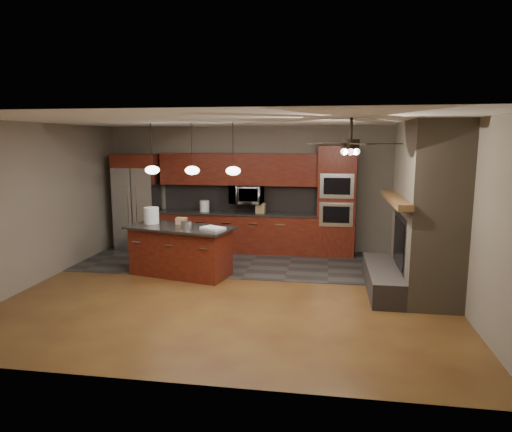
% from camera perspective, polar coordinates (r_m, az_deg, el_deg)
% --- Properties ---
extents(ground, '(7.00, 7.00, 0.00)m').
position_cam_1_polar(ground, '(7.78, -2.71, -9.27)').
color(ground, brown).
rests_on(ground, ground).
extents(ceiling, '(7.00, 6.00, 0.02)m').
position_cam_1_polar(ceiling, '(7.37, -2.89, 11.81)').
color(ceiling, white).
rests_on(ceiling, back_wall).
extents(back_wall, '(7.00, 0.02, 2.80)m').
position_cam_1_polar(back_wall, '(10.38, 0.56, 3.41)').
color(back_wall, slate).
rests_on(back_wall, ground).
extents(right_wall, '(0.02, 6.00, 2.80)m').
position_cam_1_polar(right_wall, '(7.56, 24.15, 0.29)').
color(right_wall, slate).
rests_on(right_wall, ground).
extents(left_wall, '(0.02, 6.00, 2.80)m').
position_cam_1_polar(left_wall, '(8.84, -25.62, 1.41)').
color(left_wall, slate).
rests_on(left_wall, ground).
extents(slate_tile_patch, '(7.00, 2.40, 0.01)m').
position_cam_1_polar(slate_tile_patch, '(9.47, -0.52, -5.79)').
color(slate_tile_patch, '#33312E').
rests_on(slate_tile_patch, ground).
extents(fireplace_column, '(1.30, 2.10, 2.80)m').
position_cam_1_polar(fireplace_column, '(7.86, 20.10, 0.10)').
color(fireplace_column, '#766954').
rests_on(fireplace_column, ground).
extents(back_cabinetry, '(3.59, 0.64, 2.20)m').
position_cam_1_polar(back_cabinetry, '(10.27, -2.28, 0.49)').
color(back_cabinetry, maroon).
rests_on(back_cabinetry, ground).
extents(oven_tower, '(0.80, 0.63, 2.38)m').
position_cam_1_polar(oven_tower, '(9.99, 9.99, 1.82)').
color(oven_tower, maroon).
rests_on(oven_tower, ground).
extents(microwave, '(0.73, 0.41, 0.50)m').
position_cam_1_polar(microwave, '(10.19, -1.18, 2.73)').
color(microwave, silver).
rests_on(microwave, back_cabinetry).
extents(refrigerator, '(0.94, 0.75, 2.18)m').
position_cam_1_polar(refrigerator, '(10.81, -14.52, 1.71)').
color(refrigerator, silver).
rests_on(refrigerator, ground).
extents(kitchen_island, '(2.10, 1.31, 0.92)m').
position_cam_1_polar(kitchen_island, '(8.62, -9.41, -4.28)').
color(kitchen_island, maroon).
rests_on(kitchen_island, ground).
extents(white_bucket, '(0.29, 0.29, 0.31)m').
position_cam_1_polar(white_bucket, '(8.93, -12.94, 0.07)').
color(white_bucket, white).
rests_on(white_bucket, kitchen_island).
extents(paint_can, '(0.27, 0.27, 0.13)m').
position_cam_1_polar(paint_can, '(8.28, -8.70, -1.15)').
color(paint_can, '#B0AFB4').
rests_on(paint_can, kitchen_island).
extents(paint_tray, '(0.49, 0.45, 0.04)m').
position_cam_1_polar(paint_tray, '(8.20, -5.42, -1.52)').
color(paint_tray, white).
rests_on(paint_tray, kitchen_island).
extents(cardboard_box, '(0.19, 0.14, 0.12)m').
position_cam_1_polar(cardboard_box, '(8.77, -9.31, -0.60)').
color(cardboard_box, '#A47C54').
rests_on(cardboard_box, kitchen_island).
extents(counter_bucket, '(0.25, 0.25, 0.25)m').
position_cam_1_polar(counter_bucket, '(10.39, -6.45, 1.26)').
color(counter_bucket, white).
rests_on(counter_bucket, back_cabinetry).
extents(counter_box, '(0.22, 0.17, 0.23)m').
position_cam_1_polar(counter_box, '(10.07, 0.59, 1.00)').
color(counter_box, olive).
rests_on(counter_box, back_cabinetry).
extents(pendant_left, '(0.26, 0.26, 0.92)m').
position_cam_1_polar(pendant_left, '(8.53, -12.83, 5.66)').
color(pendant_left, black).
rests_on(pendant_left, ceiling).
extents(pendant_center, '(0.26, 0.26, 0.92)m').
position_cam_1_polar(pendant_center, '(8.28, -7.98, 5.70)').
color(pendant_center, black).
rests_on(pendant_center, ceiling).
extents(pendant_right, '(0.26, 0.26, 0.92)m').
position_cam_1_polar(pendant_right, '(8.10, -2.87, 5.69)').
color(pendant_right, black).
rests_on(pendant_right, ceiling).
extents(ceiling_fan, '(1.27, 1.33, 0.41)m').
position_cam_1_polar(ceiling_fan, '(6.42, 11.76, 8.92)').
color(ceiling_fan, black).
rests_on(ceiling_fan, ceiling).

